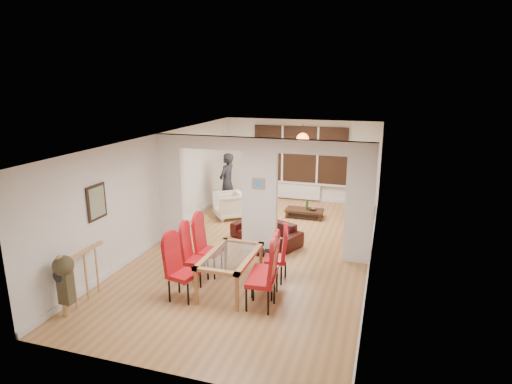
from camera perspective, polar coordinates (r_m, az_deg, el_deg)
The scene contains 24 objects.
floor at distance 10.01m, azimuth 0.46°, elevation -7.67°, with size 5.00×9.00×0.01m, color #AA7644.
room_walls at distance 9.59m, azimuth 0.48°, elevation -0.48°, with size 5.00×9.00×2.60m, color silver, non-canonical shape.
divider_wall at distance 9.59m, azimuth 0.48°, elevation -0.48°, with size 5.00×0.18×2.60m, color white.
bay_window_blinds at distance 13.76m, azimuth 5.87°, elevation 5.01°, with size 3.00×0.08×1.80m, color black.
radiator at distance 13.97m, azimuth 5.71°, elevation 0.13°, with size 1.40×0.08×0.50m, color white.
pendant_light at distance 12.50m, azimuth 6.24°, elevation 7.02°, with size 0.36×0.36×0.36m, color orange.
stair_newel at distance 8.19m, azimuth -22.00°, elevation -9.96°, with size 0.40×1.20×1.10m, color tan, non-canonical shape.
wall_poster at distance 8.55m, azimuth -20.49°, elevation -1.26°, with size 0.04×0.52×0.67m, color gray.
pillar_photo at distance 9.42m, azimuth 0.31°, elevation 1.13°, with size 0.30×0.03×0.25m, color #4C8CD8.
dining_table at distance 8.11m, azimuth -3.39°, elevation -10.57°, with size 0.85×1.51×0.71m, color #A5703D, non-canonical shape.
dining_chair_la at distance 7.80m, azimuth -9.76°, elevation -10.23°, with size 0.45×0.45×1.11m, color #AE1117, non-canonical shape.
dining_chair_lb at distance 8.36m, azimuth -8.11°, elevation -8.50°, with size 0.43×0.43×1.08m, color #AE1117, non-canonical shape.
dining_chair_lc at distance 8.66m, azimuth -6.30°, elevation -7.39°, with size 0.46×0.46×1.14m, color #AE1117, non-canonical shape.
dining_chair_ra at distance 7.40m, azimuth 0.61°, elevation -11.22°, with size 0.47×0.47×1.17m, color #AE1117, non-canonical shape.
dining_chair_rb at distance 7.83m, azimuth 1.17°, elevation -9.90°, with size 0.45×0.45×1.12m, color #AE1117, non-canonical shape.
dining_chair_rc at distance 8.38m, azimuth 2.56°, elevation -8.43°, with size 0.42×0.42×1.05m, color #AE1117, non-canonical shape.
sofa at distance 10.39m, azimuth 1.34°, elevation -5.29°, with size 1.77×0.69×0.52m, color black.
armchair at distance 12.15m, azimuth -3.59°, elevation -1.78°, with size 0.80×0.78×0.73m, color beige.
person at distance 12.67m, azimuth -3.88°, elevation 1.29°, with size 0.42×0.64×1.74m, color black.
television at distance 12.57m, azimuth 13.41°, elevation -2.05°, with size 0.12×0.93×0.54m, color black.
coffee_table at distance 12.28m, azimuth 6.47°, elevation -2.85°, with size 1.06×0.53×0.24m, color black, non-canonical shape.
bottle at distance 12.20m, azimuth 6.81°, elevation -1.73°, with size 0.07×0.07×0.26m, color #143F19.
bowl at distance 12.20m, azimuth 7.53°, elevation -2.26°, with size 0.22×0.22×0.05m, color black.
shoes at distance 9.71m, azimuth 0.94°, elevation -8.10°, with size 0.24×0.26×0.10m, color black, non-canonical shape.
Camera 1 is at (2.68, -8.85, 3.84)m, focal length 30.00 mm.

